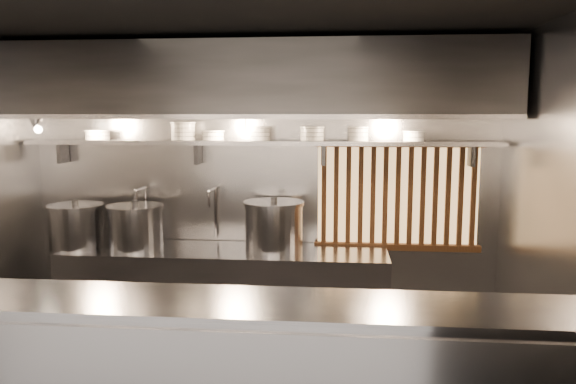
% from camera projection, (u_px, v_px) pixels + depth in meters
% --- Properties ---
extents(ceiling, '(4.50, 4.50, 0.00)m').
position_uv_depth(ceiling, '(229.00, 16.00, 3.79)').
color(ceiling, black).
rests_on(ceiling, wall_back).
extents(wall_back, '(4.50, 0.00, 4.50)m').
position_uv_depth(wall_back, '(262.00, 191.00, 5.45)').
color(wall_back, gray).
rests_on(wall_back, floor).
extents(wall_right, '(0.00, 3.00, 3.00)m').
position_uv_depth(wall_right, '(562.00, 225.00, 3.76)').
color(wall_right, gray).
rests_on(wall_right, floor).
extents(cooking_bench, '(3.00, 0.70, 0.90)m').
position_uv_depth(cooking_bench, '(225.00, 296.00, 5.25)').
color(cooking_bench, '#929297').
rests_on(cooking_bench, floor).
extents(bowl_shelf, '(4.40, 0.34, 0.04)m').
position_uv_depth(bowl_shelf, '(259.00, 143.00, 5.21)').
color(bowl_shelf, '#929297').
rests_on(bowl_shelf, wall_back).
extents(exhaust_hood, '(4.40, 0.81, 0.65)m').
position_uv_depth(exhaust_hood, '(254.00, 82.00, 4.92)').
color(exhaust_hood, '#2D2D30').
rests_on(exhaust_hood, ceiling).
extents(wood_screen, '(1.56, 0.09, 1.04)m').
position_uv_depth(wood_screen, '(397.00, 196.00, 5.29)').
color(wood_screen, '#F7BC6F').
rests_on(wood_screen, wall_back).
extents(faucet_left, '(0.04, 0.30, 0.50)m').
position_uv_depth(faucet_left, '(143.00, 201.00, 5.45)').
color(faucet_left, silver).
rests_on(faucet_left, wall_back).
extents(faucet_right, '(0.04, 0.30, 0.50)m').
position_uv_depth(faucet_right, '(213.00, 202.00, 5.38)').
color(faucet_right, silver).
rests_on(faucet_right, wall_back).
extents(heat_lamp, '(0.25, 0.35, 0.20)m').
position_uv_depth(heat_lamp, '(36.00, 123.00, 4.90)').
color(heat_lamp, '#929297').
rests_on(heat_lamp, exhaust_hood).
extents(pendant_bulb, '(0.09, 0.09, 0.19)m').
position_uv_depth(pendant_bulb, '(246.00, 134.00, 5.09)').
color(pendant_bulb, '#2D2D30').
rests_on(pendant_bulb, exhaust_hood).
extents(stock_pot_left, '(0.68, 0.68, 0.45)m').
position_uv_depth(stock_pot_left, '(76.00, 226.00, 5.25)').
color(stock_pot_left, '#929297').
rests_on(stock_pot_left, cooking_bench).
extents(stock_pot_mid, '(0.55, 0.55, 0.45)m').
position_uv_depth(stock_pot_mid, '(136.00, 227.00, 5.21)').
color(stock_pot_mid, '#929297').
rests_on(stock_pot_mid, cooking_bench).
extents(stock_pot_right, '(0.61, 0.61, 0.49)m').
position_uv_depth(stock_pot_right, '(274.00, 226.00, 5.15)').
color(stock_pot_right, '#929297').
rests_on(stock_pot_right, cooking_bench).
extents(bowl_stack_0, '(0.24, 0.24, 0.09)m').
position_uv_depth(bowl_stack_0, '(98.00, 135.00, 5.35)').
color(bowl_stack_0, silver).
rests_on(bowl_stack_0, bowl_shelf).
extents(bowl_stack_1, '(0.24, 0.24, 0.17)m').
position_uv_depth(bowl_stack_1, '(183.00, 131.00, 5.27)').
color(bowl_stack_1, silver).
rests_on(bowl_stack_1, bowl_shelf).
extents(bowl_stack_2, '(0.22, 0.22, 0.09)m').
position_uv_depth(bowl_stack_2, '(213.00, 135.00, 5.24)').
color(bowl_stack_2, silver).
rests_on(bowl_stack_2, bowl_shelf).
extents(bowl_stack_3, '(0.20, 0.20, 0.13)m').
position_uv_depth(bowl_stack_3, '(260.00, 133.00, 5.20)').
color(bowl_stack_3, silver).
rests_on(bowl_stack_3, bowl_shelf).
extents(bowl_stack_4, '(0.23, 0.23, 0.13)m').
position_uv_depth(bowl_stack_4, '(312.00, 134.00, 5.15)').
color(bowl_stack_4, silver).
rests_on(bowl_stack_4, bowl_shelf).
extents(bowl_stack_5, '(0.20, 0.20, 0.13)m').
position_uv_depth(bowl_stack_5, '(358.00, 134.00, 5.11)').
color(bowl_stack_5, silver).
rests_on(bowl_stack_5, bowl_shelf).
extents(bowl_stack_6, '(0.20, 0.20, 0.09)m').
position_uv_depth(bowl_stack_6, '(414.00, 136.00, 5.07)').
color(bowl_stack_6, silver).
rests_on(bowl_stack_6, bowl_shelf).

